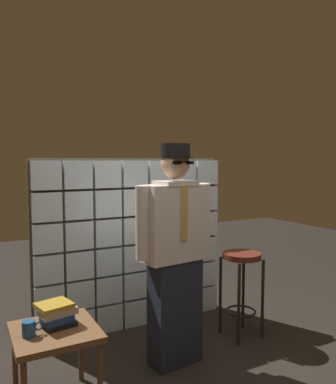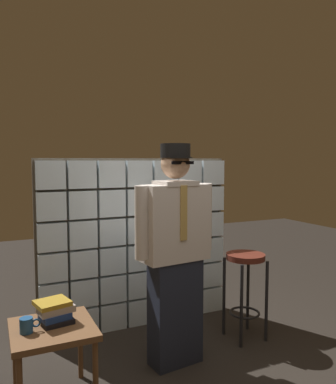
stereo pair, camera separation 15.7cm
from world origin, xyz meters
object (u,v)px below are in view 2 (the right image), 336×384
object	(u,v)px
standing_person	(175,251)
coffee_mug	(27,325)
book_stack	(55,312)
side_table	(53,336)
bar_stool	(245,275)

from	to	relation	value
standing_person	coffee_mug	world-z (taller)	standing_person
standing_person	coffee_mug	size ratio (longest dim) A/B	13.53
coffee_mug	book_stack	bearing A→B (deg)	20.35
book_stack	side_table	bearing A→B (deg)	-120.26
bar_stool	side_table	distance (m)	1.70
bar_stool	book_stack	bearing A→B (deg)	-173.39
standing_person	side_table	xyz separation A→B (m)	(-0.93, -0.11, -0.44)
bar_stool	coffee_mug	size ratio (longest dim) A/B	6.04
standing_person	bar_stool	world-z (taller)	standing_person
side_table	coffee_mug	world-z (taller)	coffee_mug
side_table	coffee_mug	xyz separation A→B (m)	(-0.16, -0.03, 0.12)
standing_person	coffee_mug	bearing A→B (deg)	-179.35
bar_stool	book_stack	size ratio (longest dim) A/B	2.89
book_stack	coffee_mug	distance (m)	0.19
standing_person	bar_stool	distance (m)	0.83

